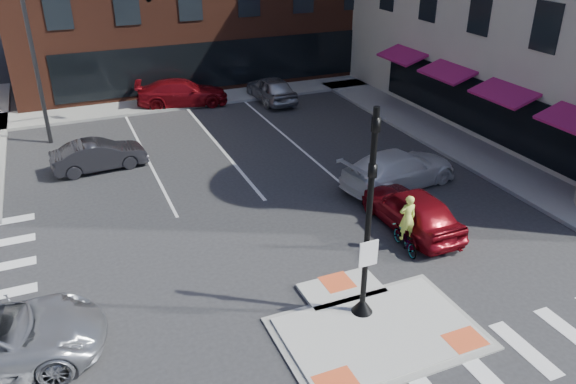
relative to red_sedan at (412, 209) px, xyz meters
name	(u,v)px	position (x,y,z in m)	size (l,w,h in m)	color
ground	(369,323)	(-4.01, -3.95, -0.77)	(120.00, 120.00, 0.00)	#28282B
refuge_island	(374,327)	(-4.01, -4.21, -0.72)	(5.40, 4.65, 0.13)	gray
sidewalk_e	(456,142)	(6.79, 6.05, -0.69)	(3.00, 24.00, 0.15)	gray
sidewalk_n	(229,95)	(-1.01, 18.05, -0.69)	(26.00, 3.00, 0.15)	gray
signal_pole	(367,243)	(-4.01, -3.55, 1.59)	(0.60, 0.60, 5.98)	black
mast_arm_signal	(118,7)	(-7.48, 14.05, 5.44)	(6.10, 2.24, 8.00)	black
red_sedan	(412,209)	(0.00, 0.00, 0.00)	(1.81, 4.51, 1.54)	maroon
white_pickup	(399,169)	(1.56, 3.18, -0.01)	(2.11, 5.20, 1.51)	silver
bg_car_dark	(99,155)	(-9.60, 9.76, -0.11)	(1.40, 4.01, 1.32)	#28272D
bg_car_silver	(271,89)	(0.99, 16.05, 0.00)	(1.82, 4.52, 1.54)	#A2A3A9
bg_car_red	(182,93)	(-4.07, 17.40, -0.01)	(2.13, 5.23, 1.52)	maroon
cyclist	(406,232)	(-1.01, -1.15, -0.08)	(0.73, 1.63, 2.04)	#3F3F44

